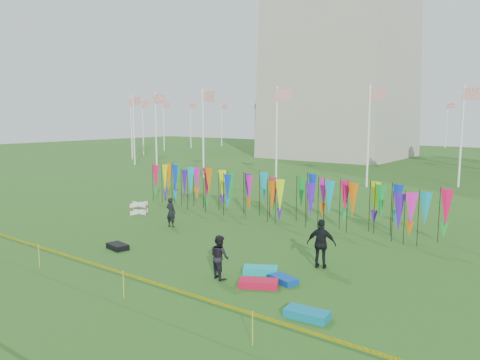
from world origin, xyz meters
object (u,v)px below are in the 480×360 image
Objects in this scene: box_kite at (139,208)px; person_mid at (220,257)px; kite_bag_turquoise at (260,270)px; kite_bag_red at (259,283)px; person_left at (171,212)px; kite_bag_black at (118,246)px; kite_bag_teal at (307,314)px; person_right at (321,244)px; kite_bag_blue at (284,279)px.

person_mid is at bearing -27.09° from box_kite.
box_kite reaches higher than kite_bag_turquoise.
person_mid is at bearing -175.21° from kite_bag_red.
kite_bag_black is at bearing 98.91° from person_left.
person_mid is 1.25× the size of kite_bag_teal.
kite_bag_black is at bearing 2.90° from person_right.
kite_bag_black is at bearing -179.83° from kite_bag_red.
kite_bag_black is (-6.62, -1.15, -0.01)m from kite_bag_turquoise.
kite_bag_black is 0.81× the size of kite_bag_teal.
kite_bag_blue is (-0.29, -2.15, -0.82)m from person_right.
kite_bag_black is (-8.05, -3.03, -0.81)m from person_right.
kite_bag_red and kite_bag_teal have the same top height.
kite_bag_turquoise is at bearing 144.40° from kite_bag_teal.
person_left is (3.71, -1.06, 0.40)m from box_kite.
person_left is at bearing 153.44° from kite_bag_red.
person_mid is 1.55× the size of kite_bag_blue.
person_right is at bearing -107.11° from person_mid.
kite_bag_turquoise is 1.23× the size of kite_bag_blue.
box_kite is 0.54× the size of kite_bag_red.
kite_bag_turquoise is at bearing 166.84° from kite_bag_blue.
kite_bag_black is at bearing 18.02° from person_mid.
box_kite is 0.57× the size of kite_bag_turquoise.
person_left reaches higher than kite_bag_black.
person_mid is 2.33m from kite_bag_blue.
kite_bag_black is at bearing -170.17° from kite_bag_turquoise.
person_left is 9.51m from kite_bag_blue.
person_left reaches higher than box_kite.
kite_bag_red is at bearing 58.66° from person_right.
person_right is 1.50× the size of kite_bag_teal.
box_kite is 11.88m from person_mid.
person_mid is 1.66m from kite_bag_turquoise.
kite_bag_turquoise reaches higher than kite_bag_blue.
person_mid is 3.89m from person_right.
person_left is 9.45m from kite_bag_red.
kite_bag_blue is (12.58, -4.42, -0.25)m from box_kite.
person_right reaches higher than box_kite.
person_right is at bearing 112.78° from kite_bag_teal.
person_mid is (10.57, -5.41, 0.42)m from box_kite.
kite_bag_red is (12.14, -5.28, -0.23)m from box_kite.
kite_bag_black is 9.86m from kite_bag_teal.
person_mid reaches higher than kite_bag_teal.
person_mid reaches higher than kite_bag_blue.
kite_bag_turquoise is at bearing 9.83° from kite_bag_black.
kite_bag_blue is 0.77× the size of kite_bag_red.
kite_bag_blue is at bearing -19.36° from box_kite.
person_right is 1.44× the size of kite_bag_red.
kite_bag_red is at bearing 155.01° from kite_bag_teal.
person_mid is at bearing 36.07° from person_right.
kite_bag_teal is at bearing -24.99° from kite_bag_red.
box_kite is 15.97m from kite_bag_teal.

